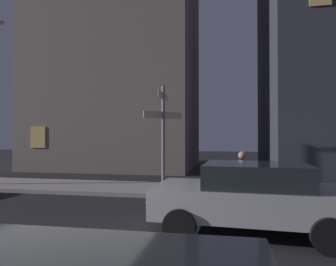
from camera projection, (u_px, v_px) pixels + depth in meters
The scene contains 5 objects.
sidewalk_kerb at pixel (164, 189), 11.37m from camera, with size 40.00×2.69×0.14m, color #9E9991.
signpost at pixel (163, 129), 10.55m from camera, with size 1.12×1.58×3.62m.
car_near_right at pixel (251, 195), 6.44m from camera, with size 4.12×2.23×1.45m.
cyclist at pixel (244, 183), 8.50m from camera, with size 1.81×0.38×1.61m.
building_left_block at pixel (119, 36), 20.70m from camera, with size 10.07×7.75×17.55m.
Camera 1 is at (2.32, -3.92, 2.00)m, focal length 32.97 mm.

